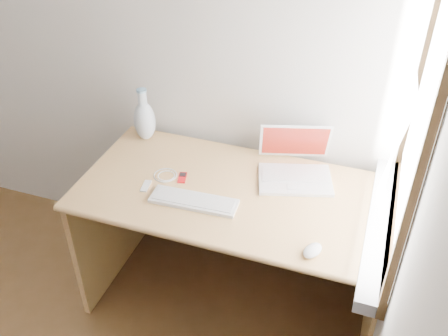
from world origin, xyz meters
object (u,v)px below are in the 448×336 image
(desk, at_px, (239,215))
(laptop, at_px, (298,167))
(vase, at_px, (144,119))
(external_keyboard, at_px, (194,201))

(desk, relative_size, laptop, 3.67)
(vase, bearing_deg, external_keyboard, -43.22)
(external_keyboard, bearing_deg, desk, 54.85)
(laptop, bearing_deg, desk, -170.13)
(laptop, distance_m, vase, 0.85)
(vase, bearing_deg, desk, -17.59)
(external_keyboard, bearing_deg, laptop, 38.94)
(desk, xyz_separation_m, external_keyboard, (-0.15, -0.23, 0.23))
(desk, xyz_separation_m, laptop, (0.25, 0.12, 0.28))
(laptop, bearing_deg, external_keyboard, -154.56)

